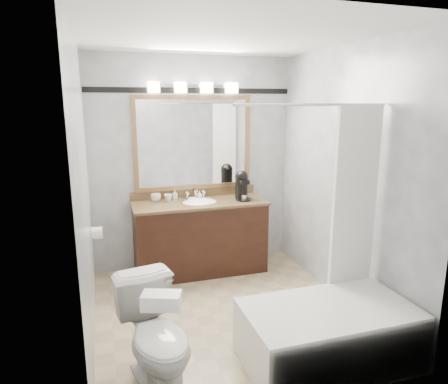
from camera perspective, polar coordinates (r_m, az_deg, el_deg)
The scene contains 15 objects.
room at distance 3.55m, azimuth 0.33°, elevation 1.03°, with size 2.42×2.62×2.52m.
vanity at distance 4.71m, azimuth -3.45°, elevation -6.22°, with size 1.53×0.58×0.97m.
mirror at distance 4.74m, azimuth -4.40°, elevation 6.99°, with size 1.40×0.04×1.10m.
vanity_light_bar at distance 4.67m, azimuth -4.38°, elevation 14.69°, with size 1.02×0.14×0.12m.
accent_stripe at distance 4.73m, azimuth -4.56°, elevation 14.25°, with size 2.40×0.01×0.06m, color black.
bathtub at distance 3.36m, azimuth 14.80°, elevation -17.94°, with size 1.30×0.75×1.96m.
tp_roll at distance 4.18m, azimuth -17.72°, elevation -5.60°, with size 0.12×0.12×0.11m, color white.
toilet at distance 2.97m, azimuth -9.54°, elevation -19.77°, with size 0.43×0.75×0.76m, color white.
tissue_box at distance 2.50m, azimuth -8.93°, elevation -15.09°, with size 0.23×0.13×0.09m, color white.
coffee_maker at distance 4.67m, azimuth 2.55°, elevation 1.06°, with size 0.18×0.23×0.34m.
cup_left at distance 4.67m, azimuth -9.71°, elevation -0.78°, with size 0.11×0.11×0.09m, color white.
cup_right at distance 4.64m, azimuth -7.97°, elevation -0.84°, with size 0.09×0.09×0.08m, color white.
soap_bottle_a at distance 4.72m, azimuth -7.04°, elevation -0.40°, with size 0.05×0.05×0.11m, color white.
soap_bottle_b at distance 4.77m, azimuth -3.56°, elevation -0.37°, with size 0.07×0.07×0.09m, color white.
soap_bar at distance 4.69m, azimuth -4.54°, elevation -0.96°, with size 0.09×0.05×0.03m, color beige.
Camera 1 is at (-1.05, -3.32, 1.97)m, focal length 32.00 mm.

